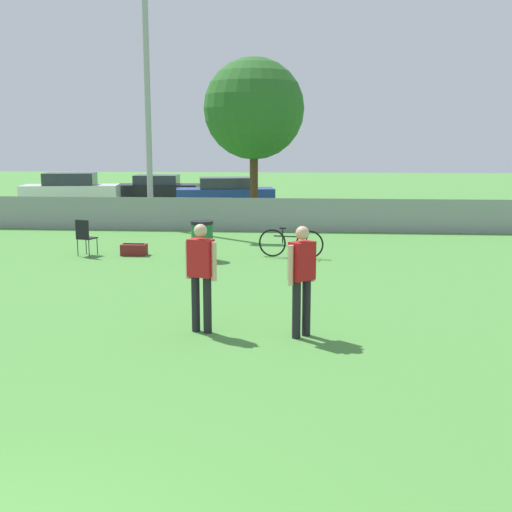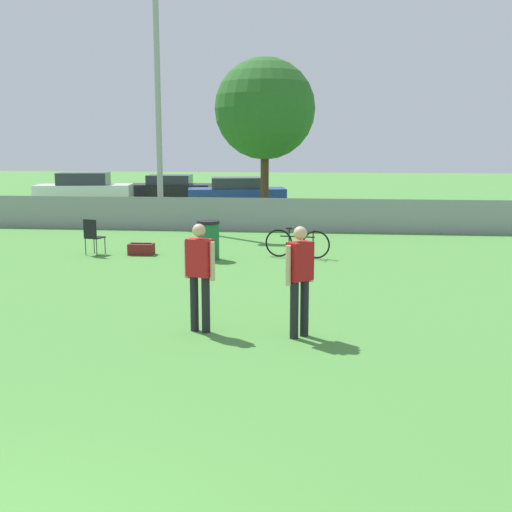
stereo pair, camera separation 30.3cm
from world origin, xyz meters
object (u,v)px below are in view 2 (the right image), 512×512
object	(u,v)px
tree_near_pole	(265,109)
parked_car_blue	(237,193)
player_defender_red	(300,274)
folding_chair_sideline	(93,234)
trash_bin	(208,240)
light_pole	(157,70)
parked_car_dark	(170,188)
parked_car_white	(84,189)
gear_bag_sideline	(141,249)
bicycle_sideline	(297,243)
player_thrower_red	(200,270)

from	to	relation	value
tree_near_pole	parked_car_blue	distance (m)	5.56
tree_near_pole	player_defender_red	world-z (taller)	tree_near_pole
folding_chair_sideline	trash_bin	xyz separation A→B (m)	(3.11, -0.28, -0.05)
parked_car_blue	light_pole	bearing A→B (deg)	-113.61
tree_near_pole	parked_car_dark	world-z (taller)	tree_near_pole
light_pole	parked_car_white	size ratio (longest dim) A/B	1.95
tree_near_pole	folding_chair_sideline	size ratio (longest dim) A/B	6.41
tree_near_pole	gear_bag_sideline	world-z (taller)	tree_near_pole
folding_chair_sideline	bicycle_sideline	size ratio (longest dim) A/B	0.57
bicycle_sideline	tree_near_pole	bearing A→B (deg)	110.65
gear_bag_sideline	parked_car_blue	distance (m)	12.86
player_defender_red	parked_car_dark	world-z (taller)	player_defender_red
light_pole	parked_car_blue	distance (m)	8.80
parked_car_dark	parked_car_white	bearing A→B (deg)	-148.05
light_pole	trash_bin	distance (m)	8.19
player_thrower_red	parked_car_blue	world-z (taller)	player_thrower_red
player_thrower_red	parked_car_dark	size ratio (longest dim) A/B	0.40
folding_chair_sideline	trash_bin	distance (m)	3.13
parked_car_white	folding_chair_sideline	bearing A→B (deg)	-77.58
light_pole	parked_car_blue	size ratio (longest dim) A/B	1.95
folding_chair_sideline	parked_car_white	size ratio (longest dim) A/B	0.20
tree_near_pole	parked_car_white	world-z (taller)	tree_near_pole
player_defender_red	parked_car_blue	size ratio (longest dim) A/B	0.37
player_thrower_red	parked_car_dark	bearing A→B (deg)	124.15
player_defender_red	folding_chair_sideline	xyz separation A→B (m)	(-5.66, 6.59, -0.43)
gear_bag_sideline	parked_car_dark	world-z (taller)	parked_car_dark
bicycle_sideline	parked_car_white	world-z (taller)	parked_car_white
folding_chair_sideline	tree_near_pole	bearing A→B (deg)	-94.38
light_pole	parked_car_blue	bearing A→B (deg)	77.13
folding_chair_sideline	gear_bag_sideline	size ratio (longest dim) A/B	1.46
player_defender_red	folding_chair_sideline	bearing A→B (deg)	86.77
player_defender_red	bicycle_sideline	bearing A→B (deg)	48.92
tree_near_pole	bicycle_sideline	xyz separation A→B (m)	(1.68, -8.83, -3.80)
light_pole	parked_car_white	world-z (taller)	light_pole
tree_near_pole	bicycle_sideline	distance (m)	9.76
folding_chair_sideline	parked_car_white	xyz separation A→B (m)	(-5.39, 13.45, 0.17)
folding_chair_sideline	parked_car_blue	bearing A→B (deg)	-81.15
player_defender_red	parked_car_blue	world-z (taller)	player_defender_red
tree_near_pole	player_thrower_red	distance (m)	15.85
tree_near_pole	player_defender_red	xyz separation A→B (m)	(2.01, -15.64, -3.19)
light_pole	trash_bin	world-z (taller)	light_pole
light_pole	tree_near_pole	distance (m)	4.82
parked_car_white	parked_car_dark	bearing A→B (deg)	25.97
light_pole	gear_bag_sideline	size ratio (longest dim) A/B	13.87
trash_bin	parked_car_blue	distance (m)	13.36
player_thrower_red	folding_chair_sideline	size ratio (longest dim) A/B	1.78
folding_chair_sideline	parked_car_dark	bearing A→B (deg)	-65.84
player_thrower_red	folding_chair_sideline	bearing A→B (deg)	141.73
folding_chair_sideline	bicycle_sideline	bearing A→B (deg)	-160.14
player_defender_red	trash_bin	size ratio (longest dim) A/B	1.73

